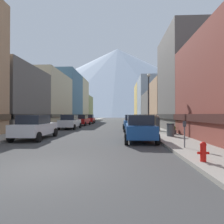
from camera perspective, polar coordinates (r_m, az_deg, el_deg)
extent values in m
plane|color=#404040|center=(6.69, -20.48, -16.51)|extent=(400.00, 400.00, 0.00)
cube|color=gray|center=(41.89, -9.39, -3.11)|extent=(2.50, 100.00, 0.15)
cube|color=gray|center=(41.13, 7.92, -3.16)|extent=(2.50, 100.00, 0.15)
cube|color=#66605B|center=(25.37, -28.56, 3.68)|extent=(6.23, 9.44, 7.47)
cube|color=#2D2B29|center=(25.30, -28.59, -1.15)|extent=(6.53, 9.44, 0.50)
cube|color=beige|center=(35.35, -20.95, 3.68)|extent=(8.26, 11.84, 9.02)
cube|color=#595444|center=(35.25, -20.97, -1.04)|extent=(8.56, 11.84, 0.50)
cube|color=slate|center=(45.79, -14.92, 4.38)|extent=(7.61, 10.51, 11.76)
cube|color=#22333F|center=(45.61, -14.93, -0.98)|extent=(7.91, 10.51, 0.50)
cube|color=beige|center=(55.11, -11.05, 3.55)|extent=(6.12, 9.15, 11.84)
cube|color=#595444|center=(54.96, -11.06, -0.95)|extent=(6.42, 9.15, 0.50)
cube|color=#8C9966|center=(64.36, -10.23, 1.21)|extent=(8.77, 8.64, 7.96)
cube|color=#3F442D|center=(64.33, -10.23, -0.91)|extent=(9.07, 8.64, 0.50)
cube|color=#66605B|center=(23.71, 26.12, 8.25)|extent=(8.70, 8.18, 10.98)
cube|color=#2D2B29|center=(23.42, 26.18, -1.20)|extent=(9.00, 8.18, 0.50)
cube|color=tan|center=(31.44, 18.69, 2.54)|extent=(7.35, 8.69, 7.19)
cube|color=brown|center=(31.39, 18.71, -1.10)|extent=(7.65, 8.69, 0.50)
cube|color=#66605B|center=(41.59, 15.61, 1.18)|extent=(8.60, 11.26, 6.38)
cube|color=#2D2B29|center=(41.57, 15.61, -1.01)|extent=(8.90, 11.26, 0.50)
cube|color=#99A5B2|center=(52.97, 12.55, 3.80)|extent=(8.10, 10.68, 11.97)
cube|color=#444A50|center=(52.81, 12.56, -0.95)|extent=(8.40, 10.68, 0.50)
cube|color=#D8B259|center=(64.79, 10.23, 2.98)|extent=(6.97, 12.46, 11.99)
cube|color=brown|center=(64.66, 10.24, -0.91)|extent=(7.27, 12.46, 0.50)
cube|color=silver|center=(15.03, -22.27, -4.81)|extent=(1.93, 4.44, 0.80)
cube|color=#1E232D|center=(14.77, -22.65, -2.09)|extent=(1.64, 2.23, 0.64)
cylinder|color=black|center=(16.94, -22.87, -5.70)|extent=(0.23, 0.68, 0.68)
cylinder|color=black|center=(16.27, -16.93, -5.93)|extent=(0.23, 0.68, 0.68)
cylinder|color=black|center=(14.01, -28.50, -6.72)|extent=(0.23, 0.68, 0.68)
cylinder|color=black|center=(13.19, -21.52, -7.14)|extent=(0.23, 0.68, 0.68)
cube|color=silver|center=(23.93, -12.64, -3.31)|extent=(1.89, 4.42, 0.80)
cube|color=#1E232D|center=(23.67, -12.79, -1.59)|extent=(1.62, 2.22, 0.64)
cylinder|color=black|center=(25.78, -13.69, -4.01)|extent=(0.23, 0.68, 0.68)
cylinder|color=black|center=(25.34, -9.67, -4.07)|extent=(0.23, 0.68, 0.68)
cylinder|color=black|center=(22.63, -15.97, -4.46)|extent=(0.23, 0.68, 0.68)
cylinder|color=black|center=(22.13, -11.42, -4.56)|extent=(0.23, 0.68, 0.68)
cube|color=#9E1111|center=(30.90, -9.11, -2.73)|extent=(2.04, 4.48, 0.80)
cube|color=#1E232D|center=(30.64, -9.22, -1.40)|extent=(1.70, 2.27, 0.64)
cylinder|color=black|center=(32.75, -9.95, -3.31)|extent=(0.25, 0.69, 0.68)
cylinder|color=black|center=(32.31, -6.80, -3.35)|extent=(0.25, 0.69, 0.68)
cylinder|color=black|center=(29.58, -11.64, -3.59)|extent=(0.25, 0.69, 0.68)
cylinder|color=black|center=(29.10, -8.17, -3.64)|extent=(0.25, 0.69, 0.68)
cube|color=#9E1111|center=(37.84, -6.92, -2.36)|extent=(2.04, 4.48, 0.80)
cube|color=#1E232D|center=(37.57, -6.96, -1.28)|extent=(1.70, 2.27, 0.64)
cylinder|color=black|center=(39.61, -7.95, -2.87)|extent=(0.25, 0.69, 0.68)
cylinder|color=black|center=(39.39, -5.29, -2.88)|extent=(0.25, 0.69, 0.68)
cylinder|color=black|center=(36.34, -8.68, -3.06)|extent=(0.25, 0.69, 0.68)
cylinder|color=black|center=(36.11, -5.79, -3.08)|extent=(0.25, 0.69, 0.68)
cube|color=#19478C|center=(12.97, 8.37, -5.52)|extent=(1.90, 4.43, 0.80)
cube|color=#1E232D|center=(12.68, 8.46, -2.37)|extent=(1.63, 2.22, 0.64)
cylinder|color=black|center=(14.61, 4.20, -6.56)|extent=(0.23, 0.68, 0.68)
cylinder|color=black|center=(14.74, 11.42, -6.49)|extent=(0.23, 0.68, 0.68)
cylinder|color=black|center=(11.33, 4.40, -8.26)|extent=(0.23, 0.68, 0.68)
cylinder|color=black|center=(11.50, 13.70, -8.12)|extent=(0.23, 0.68, 0.68)
cube|color=#19478C|center=(20.96, 6.21, -3.69)|extent=(1.89, 4.42, 0.80)
cube|color=#1E232D|center=(21.18, 6.16, -1.71)|extent=(1.63, 2.22, 0.64)
cylinder|color=black|center=(19.43, 9.28, -5.10)|extent=(0.23, 0.68, 0.68)
cylinder|color=black|center=(19.29, 3.83, -5.14)|extent=(0.23, 0.68, 0.68)
cylinder|color=black|center=(22.70, 8.23, -4.47)|extent=(0.23, 0.68, 0.68)
cylinder|color=black|center=(22.58, 3.57, -4.49)|extent=(0.23, 0.68, 0.68)
cylinder|color=red|center=(7.53, 26.03, -11.37)|extent=(0.20, 0.20, 0.55)
sphere|color=red|center=(7.48, 26.01, -8.97)|extent=(0.22, 0.22, 0.22)
cylinder|color=red|center=(7.47, 24.95, -11.25)|extent=(0.10, 0.09, 0.09)
cylinder|color=red|center=(7.59, 27.09, -11.07)|extent=(0.10, 0.09, 0.09)
cylinder|color=#595960|center=(10.23, 21.23, -7.14)|extent=(0.06, 0.06, 1.05)
cube|color=#33383F|center=(10.17, 21.21, -3.41)|extent=(0.14, 0.10, 0.28)
cylinder|color=#4C5156|center=(15.15, 17.40, -5.33)|extent=(0.56, 0.56, 0.90)
cylinder|color=#2D2D33|center=(15.12, 17.39, -3.48)|extent=(0.59, 0.59, 0.08)
cylinder|color=brown|center=(17.55, 17.55, -5.50)|extent=(0.41, 0.41, 0.41)
sphere|color=#1E721F|center=(17.52, 17.55, -4.11)|extent=(0.56, 0.56, 0.56)
cylinder|color=#4C4C51|center=(16.98, 18.07, -5.79)|extent=(0.54, 0.54, 0.33)
sphere|color=#315E25|center=(16.95, 18.07, -4.63)|extent=(0.45, 0.45, 0.45)
cylinder|color=gray|center=(22.14, -22.85, -4.47)|extent=(0.38, 0.38, 0.41)
sphere|color=#388430|center=(22.12, -22.84, -3.29)|extent=(0.63, 0.63, 0.63)
cylinder|color=#333338|center=(19.33, 13.84, -3.64)|extent=(0.36, 0.36, 1.37)
sphere|color=tan|center=(19.31, 13.84, -1.29)|extent=(0.22, 0.22, 0.22)
cylinder|color=maroon|center=(29.25, -14.76, -2.52)|extent=(0.36, 0.36, 1.50)
sphere|color=tan|center=(29.24, -14.75, -0.82)|extent=(0.24, 0.24, 0.24)
cylinder|color=brown|center=(20.37, 13.27, -3.40)|extent=(0.36, 0.36, 1.43)
sphere|color=tan|center=(20.35, 13.26, -1.07)|extent=(0.23, 0.23, 0.23)
cylinder|color=black|center=(19.35, 11.11, 2.47)|extent=(0.12, 0.12, 5.50)
sphere|color=white|center=(19.73, 11.09, 11.00)|extent=(0.36, 0.36, 0.36)
cone|color=silver|center=(269.89, 1.62, 9.06)|extent=(325.04, 325.04, 95.35)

